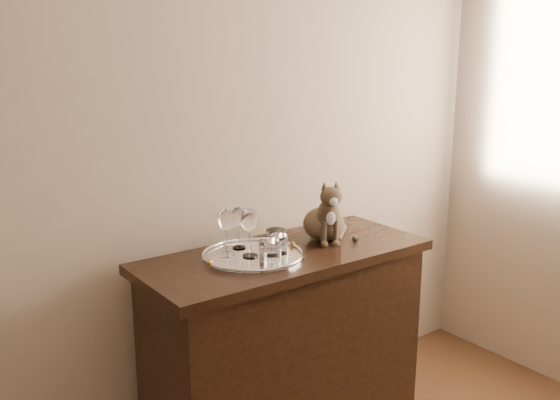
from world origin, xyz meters
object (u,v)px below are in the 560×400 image
(tumbler_c, at_px, (276,240))
(wine_glass_a, at_px, (226,231))
(tumbler_a, at_px, (278,246))
(sideboard, at_px, (285,348))
(tray, at_px, (253,256))
(wine_glass_d, at_px, (250,233))
(tumbler_b, at_px, (270,252))
(cat, at_px, (324,208))
(wine_glass_b, at_px, (239,227))

(tumbler_c, bearing_deg, wine_glass_a, 157.06)
(tumbler_a, bearing_deg, sideboard, 36.39)
(tray, height_order, wine_glass_d, wine_glass_d)
(tumbler_b, bearing_deg, tumbler_c, 46.25)
(sideboard, bearing_deg, wine_glass_a, 158.53)
(tray, height_order, cat, cat)
(wine_glass_a, relative_size, cat, 0.70)
(sideboard, height_order, wine_glass_d, wine_glass_d)
(tumbler_a, bearing_deg, cat, 16.95)
(sideboard, xyz_separation_m, tumbler_b, (-0.15, -0.10, 0.48))
(tray, distance_m, cat, 0.40)
(tumbler_a, relative_size, tumbler_c, 1.00)
(wine_glass_a, relative_size, wine_glass_d, 0.99)
(wine_glass_a, distance_m, tumbler_b, 0.21)
(tray, xyz_separation_m, wine_glass_d, (-0.02, -0.00, 0.10))
(wine_glass_b, xyz_separation_m, tumbler_a, (0.06, -0.19, -0.04))
(wine_glass_d, xyz_separation_m, cat, (0.39, 0.02, 0.03))
(wine_glass_d, bearing_deg, sideboard, -5.41)
(tray, distance_m, wine_glass_b, 0.14)
(wine_glass_b, bearing_deg, cat, -13.83)
(cat, bearing_deg, tumbler_b, -134.89)
(wine_glass_d, relative_size, tumbler_c, 2.17)
(tumbler_a, bearing_deg, wine_glass_a, 134.72)
(tumbler_b, xyz_separation_m, tumbler_c, (0.11, 0.11, -0.00))
(tumbler_b, distance_m, cat, 0.41)
(cat, bearing_deg, wine_glass_a, -161.38)
(sideboard, xyz_separation_m, wine_glass_b, (-0.14, 0.13, 0.52))
(wine_glass_a, bearing_deg, tumbler_b, -68.49)
(tumbler_c, height_order, cat, cat)
(wine_glass_b, bearing_deg, tumbler_c, -50.27)
(wine_glass_d, height_order, tumbler_b, wine_glass_d)
(tray, bearing_deg, sideboard, -7.06)
(wine_glass_a, xyz_separation_m, tumbler_a, (0.14, -0.14, -0.05))
(tumbler_c, distance_m, cat, 0.29)
(wine_glass_b, relative_size, tumbler_a, 1.96)
(tray, xyz_separation_m, wine_glass_a, (-0.08, 0.07, 0.10))
(wine_glass_a, height_order, tumbler_c, wine_glass_a)
(wine_glass_d, bearing_deg, tumbler_a, -42.12)
(tray, relative_size, tumbler_c, 4.53)
(tumbler_c, bearing_deg, wine_glass_b, 129.73)
(sideboard, height_order, tumbler_b, tumbler_b)
(sideboard, distance_m, tumbler_c, 0.48)
(sideboard, xyz_separation_m, tumbler_a, (-0.08, -0.06, 0.48))
(sideboard, distance_m, tumbler_b, 0.51)
(wine_glass_b, xyz_separation_m, wine_glass_d, (-0.02, -0.11, 0.01))
(tray, bearing_deg, wine_glass_b, 87.18)
(tumbler_b, bearing_deg, tray, 88.20)
(sideboard, distance_m, tray, 0.45)
(sideboard, distance_m, cat, 0.61)
(sideboard, height_order, tray, tray)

